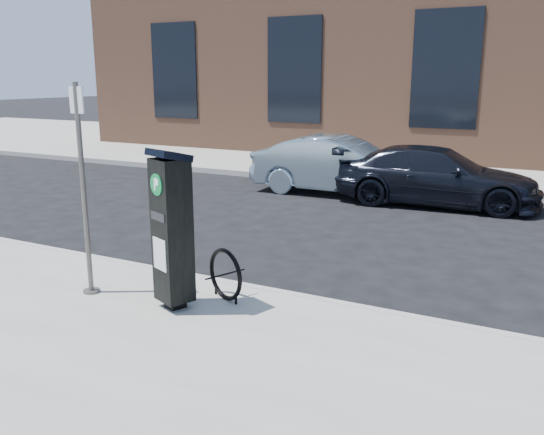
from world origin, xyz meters
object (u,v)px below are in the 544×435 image
Objects in this scene: parking_kiosk at (172,228)px; car_silver at (340,166)px; sign_pole at (84,192)px; car_dark at (436,176)px; bike_rack at (225,275)px.

parking_kiosk reaches higher than car_silver.
sign_pole reaches higher than car_silver.
car_dark is at bearing 102.59° from parking_kiosk.
sign_pole is 4.00× the size of bike_rack.
sign_pole is 8.07m from car_silver.
parking_kiosk is 0.73× the size of sign_pole.
bike_rack is 7.36m from car_dark.
sign_pole reaches higher than car_dark.
bike_rack is at bearing 168.31° from car_dark.
parking_kiosk is 2.90× the size of bike_rack.
parking_kiosk is at bearing -174.89° from car_silver.
bike_rack is (1.63, 0.59, -0.97)m from sign_pole.
car_silver is 0.96× the size of car_dark.
car_dark is (1.36, 7.78, -0.47)m from parking_kiosk.
car_dark is (0.96, 7.30, 0.18)m from bike_rack.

